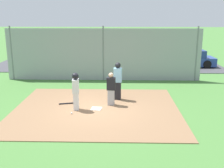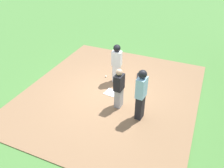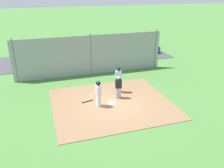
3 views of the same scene
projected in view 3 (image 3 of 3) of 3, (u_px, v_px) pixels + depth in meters
ground_plane at (112, 103)px, 14.49m from camera, size 140.00×140.00×0.00m
dirt_infield at (112, 103)px, 14.48m from camera, size 7.20×6.40×0.03m
home_plate at (112, 103)px, 14.47m from camera, size 0.49×0.49×0.02m
catcher at (118, 87)px, 14.85m from camera, size 0.40×0.29×1.50m
umpire at (118, 79)px, 15.61m from camera, size 0.41×0.30×1.81m
runner at (98, 92)px, 13.77m from camera, size 0.29×0.40×1.64m
baseball_bat at (88, 101)px, 14.62m from camera, size 0.75×0.25×0.06m
baseball at (99, 110)px, 13.61m from camera, size 0.07×0.07×0.07m
backstop_fence at (91, 55)px, 18.67m from camera, size 12.00×0.10×3.35m
parking_lot at (81, 58)px, 23.33m from camera, size 18.00×5.20×0.04m
parked_car_blue at (139, 48)px, 24.81m from camera, size 4.22×1.91×1.28m
parked_car_red at (113, 50)px, 24.12m from camera, size 4.22×1.92×1.28m
parked_car_dark at (44, 54)px, 22.70m from camera, size 4.37×2.26×1.28m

